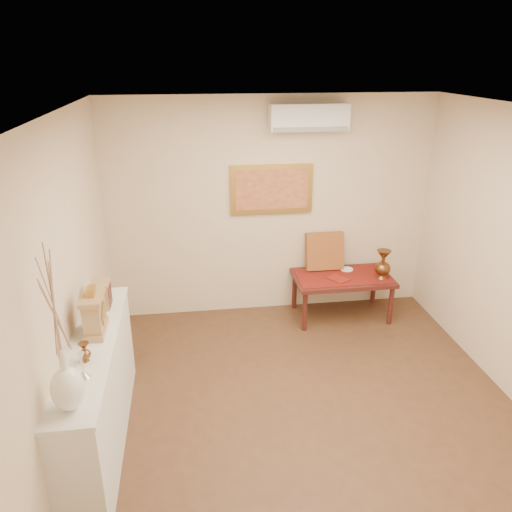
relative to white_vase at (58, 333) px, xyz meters
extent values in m
plane|color=brown|center=(1.82, 0.81, -1.54)|extent=(4.50, 4.50, 0.00)
plane|color=white|center=(1.82, 0.81, 1.16)|extent=(4.50, 4.50, 0.00)
cube|color=beige|center=(1.82, 3.06, -0.19)|extent=(4.00, 0.02, 2.70)
cube|color=beige|center=(-0.18, 0.81, -0.19)|extent=(0.02, 4.50, 2.70)
cube|color=maroon|center=(2.67, 2.69, -0.99)|extent=(1.14, 0.59, 0.01)
cylinder|color=white|center=(2.78, 2.86, -0.98)|extent=(0.16, 0.16, 0.01)
cube|color=maroon|center=(2.58, 2.59, -0.98)|extent=(0.29, 0.31, 0.01)
cube|color=maroon|center=(2.50, 2.94, -0.74)|extent=(0.48, 0.20, 0.49)
cube|color=silver|center=(0.00, 0.81, -1.07)|extent=(0.35, 2.00, 0.95)
cube|color=silver|center=(0.00, 0.81, -0.58)|extent=(0.37, 2.02, 0.03)
cube|color=tan|center=(0.02, 0.97, -0.54)|extent=(0.16, 0.36, 0.05)
cube|color=tan|center=(0.02, 0.97, -0.39)|extent=(0.14, 0.30, 0.25)
cylinder|color=beige|center=(0.09, 0.97, -0.39)|extent=(0.01, 0.17, 0.17)
cylinder|color=#B38A39|center=(0.10, 0.97, -0.39)|extent=(0.01, 0.19, 0.19)
cube|color=tan|center=(0.02, 0.97, -0.24)|extent=(0.17, 0.34, 0.04)
cube|color=#B38A39|center=(0.02, 0.97, -0.19)|extent=(0.06, 0.11, 0.07)
cube|color=tan|center=(0.00, 1.42, -0.45)|extent=(0.15, 0.20, 0.22)
cube|color=#491A16|center=(0.08, 1.42, -0.50)|extent=(0.01, 0.17, 0.09)
cube|color=#491A16|center=(0.08, 1.42, -0.40)|extent=(0.01, 0.17, 0.09)
cube|color=tan|center=(0.00, 1.42, -0.33)|extent=(0.16, 0.21, 0.02)
cube|color=#491A16|center=(2.67, 2.69, -1.02)|extent=(1.20, 0.70, 0.05)
cylinder|color=#491A16|center=(2.13, 2.40, -1.29)|extent=(0.06, 0.06, 0.50)
cylinder|color=#491A16|center=(3.21, 2.40, -1.29)|extent=(0.06, 0.06, 0.50)
cylinder|color=#491A16|center=(2.13, 2.98, -1.29)|extent=(0.06, 0.06, 0.50)
cylinder|color=#491A16|center=(3.21, 2.98, -1.29)|extent=(0.06, 0.06, 0.50)
cube|color=#B38A39|center=(1.82, 3.03, 0.06)|extent=(1.00, 0.05, 0.60)
cube|color=#C97145|center=(1.82, 3.00, 0.06)|extent=(0.88, 0.01, 0.48)
cube|color=silver|center=(2.22, 2.93, 0.91)|extent=(0.90, 0.24, 0.30)
cube|color=gray|center=(2.22, 2.81, 0.79)|extent=(0.86, 0.02, 0.05)
camera|label=1|loc=(0.82, -2.76, 1.56)|focal=35.00mm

